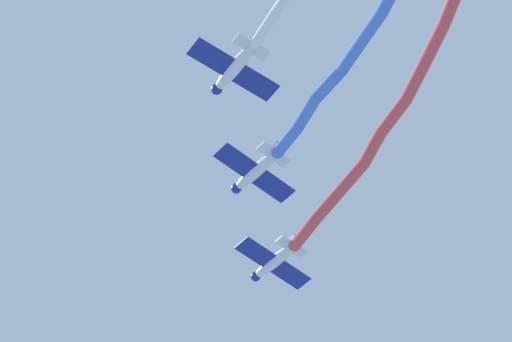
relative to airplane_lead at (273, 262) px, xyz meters
The scene contains 5 objects.
airplane_lead is the anchor object (origin of this frame).
smoke_trail_lead 13.32m from the airplane_lead, 87.94° to the left, with size 3.86×22.45×5.30m.
airplane_left_wing 8.53m from the airplane_lead, 44.98° to the left, with size 6.53×4.90×1.62m.
smoke_trail_left_wing 16.95m from the airplane_lead, 68.48° to the left, with size 2.46×15.67×2.62m.
airplane_right_wing 17.06m from the airplane_lead, 45.01° to the left, with size 6.42×4.76×1.62m.
Camera 1 is at (35.86, 37.90, 3.52)m, focal length 74.06 mm.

